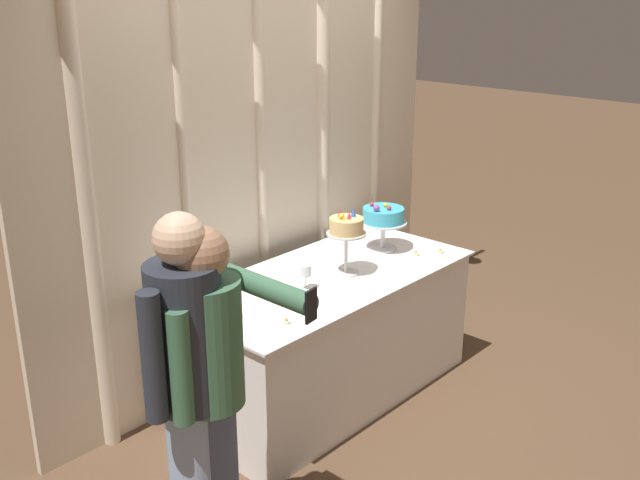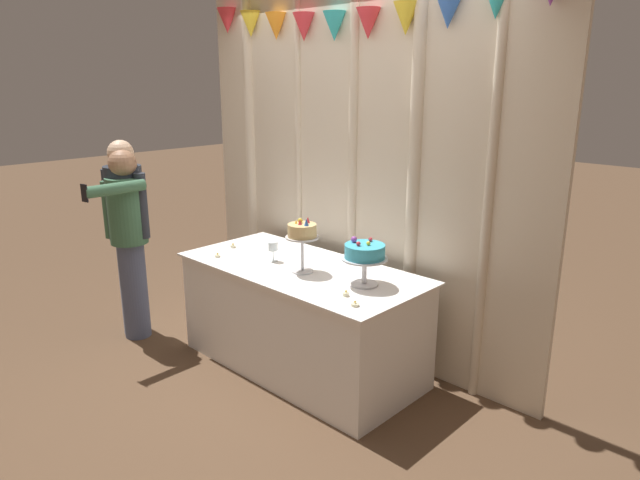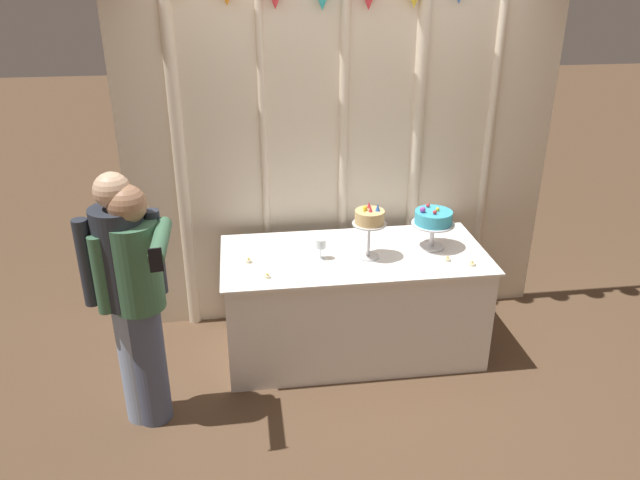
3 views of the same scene
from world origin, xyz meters
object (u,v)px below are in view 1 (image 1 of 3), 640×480
(cake_table, at_px, (327,335))
(wine_glass, at_px, (305,272))
(cake_display_nearright, at_px, (383,218))
(tealight_far_left, at_px, (238,315))
(tealight_near_right, at_px, (416,254))
(guest_man_pink_jacket, at_px, (189,386))
(guest_man_dark_suit, at_px, (210,388))
(cake_display_nearleft, at_px, (346,230))
(tealight_far_right, at_px, (440,252))
(tealight_near_left, at_px, (286,322))

(cake_table, xyz_separation_m, wine_glass, (-0.23, -0.05, 0.48))
(cake_display_nearright, bearing_deg, wine_glass, -174.50)
(tealight_far_left, height_order, tealight_near_right, tealight_near_right)
(guest_man_pink_jacket, bearing_deg, guest_man_dark_suit, -28.06)
(cake_display_nearleft, distance_m, guest_man_pink_jacket, 1.55)
(tealight_near_right, height_order, tealight_far_right, tealight_near_right)
(tealight_near_left, relative_size, guest_man_dark_suit, 0.03)
(wine_glass, bearing_deg, tealight_near_left, -149.20)
(tealight_near_right, height_order, guest_man_pink_jacket, guest_man_pink_jacket)
(tealight_near_left, height_order, guest_man_dark_suit, guest_man_dark_suit)
(tealight_far_left, relative_size, tealight_far_right, 0.83)
(cake_display_nearleft, bearing_deg, cake_display_nearright, 11.47)
(cake_table, xyz_separation_m, guest_man_dark_suit, (-1.32, -0.57, 0.47))
(cake_display_nearright, distance_m, tealight_far_right, 0.40)
(cake_display_nearright, relative_size, guest_man_dark_suit, 0.20)
(wine_glass, distance_m, tealight_far_left, 0.48)
(tealight_far_left, xyz_separation_m, tealight_far_right, (1.43, -0.23, -0.00))
(guest_man_pink_jacket, height_order, guest_man_dark_suit, guest_man_pink_jacket)
(cake_table, relative_size, guest_man_pink_jacket, 1.14)
(wine_glass, relative_size, tealight_near_left, 3.68)
(wine_glass, bearing_deg, tealight_far_right, -13.28)
(tealight_far_right, distance_m, guest_man_dark_suit, 2.07)
(cake_table, xyz_separation_m, guest_man_pink_jacket, (-1.39, -0.53, 0.49))
(cake_display_nearleft, height_order, cake_display_nearright, cake_display_nearleft)
(cake_display_nearleft, distance_m, tealight_near_right, 0.58)
(tealight_far_left, distance_m, guest_man_pink_jacket, 0.85)
(cake_table, height_order, tealight_far_left, tealight_far_left)
(tealight_near_right, bearing_deg, guest_man_dark_suit, -168.83)
(tealight_far_right, xyz_separation_m, guest_man_dark_suit, (-2.04, -0.30, 0.08))
(guest_man_pink_jacket, xyz_separation_m, guest_man_dark_suit, (0.07, -0.04, -0.03))
(wine_glass, height_order, tealight_near_left, wine_glass)
(cake_display_nearleft, height_order, tealight_far_left, cake_display_nearleft)
(tealight_far_left, bearing_deg, cake_table, 3.15)
(tealight_far_left, height_order, guest_man_dark_suit, guest_man_dark_suit)
(tealight_far_left, bearing_deg, guest_man_dark_suit, -139.28)
(guest_man_pink_jacket, bearing_deg, tealight_far_right, 7.00)
(tealight_far_right, bearing_deg, cake_display_nearleft, 162.07)
(guest_man_dark_suit, bearing_deg, wine_glass, 25.61)
(cake_table, distance_m, tealight_far_right, 0.86)
(cake_display_nearright, xyz_separation_m, guest_man_dark_suit, (-1.86, -0.60, -0.11))
(guest_man_dark_suit, bearing_deg, tealight_far_right, 8.27)
(cake_display_nearleft, xyz_separation_m, tealight_far_left, (-0.79, 0.03, -0.25))
(tealight_far_right, relative_size, guest_man_dark_suit, 0.03)
(cake_display_nearleft, relative_size, cake_display_nearright, 1.24)
(cake_display_nearleft, height_order, tealight_far_right, cake_display_nearleft)
(wine_glass, height_order, tealight_far_right, wine_glass)
(cake_display_nearright, distance_m, guest_man_pink_jacket, 2.01)
(cake_display_nearleft, bearing_deg, guest_man_pink_jacket, -162.46)
(cake_display_nearleft, height_order, wine_glass, cake_display_nearleft)
(wine_glass, relative_size, guest_man_dark_suit, 0.09)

